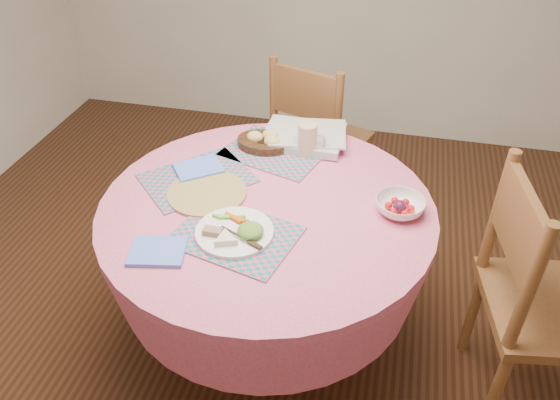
{
  "coord_description": "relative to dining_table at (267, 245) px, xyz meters",
  "views": [
    {
      "loc": [
        0.41,
        -1.54,
        1.96
      ],
      "look_at": [
        0.05,
        0.0,
        0.78
      ],
      "focal_mm": 35.0,
      "sensor_mm": 36.0,
      "label": 1
    }
  ],
  "objects": [
    {
      "name": "wicker_trivet",
      "position": [
        -0.24,
        0.01,
        0.2
      ],
      "size": [
        0.3,
        0.3,
        0.01
      ],
      "primitive_type": "cylinder",
      "color": "olive",
      "rests_on": "dining_table"
    },
    {
      "name": "placemat_left",
      "position": [
        -0.31,
        0.1,
        0.2
      ],
      "size": [
        0.49,
        0.5,
        0.01
      ],
      "primitive_type": "cube",
      "rotation": [
        0.0,
        0.0,
        0.79
      ],
      "color": "#157376",
      "rests_on": "dining_table"
    },
    {
      "name": "placemat_back",
      "position": [
        -0.06,
        0.36,
        0.2
      ],
      "size": [
        0.47,
        0.4,
        0.01
      ],
      "primitive_type": "cube",
      "rotation": [
        0.0,
        0.0,
        -0.3
      ],
      "color": "#157376",
      "rests_on": "dining_table"
    },
    {
      "name": "chair_back",
      "position": [
        0.02,
        0.95,
        -0.06
      ],
      "size": [
        0.56,
        0.54,
        0.96
      ],
      "rotation": [
        0.0,
        0.0,
        2.81
      ],
      "color": "brown",
      "rests_on": "ground"
    },
    {
      "name": "newspaper_stack",
      "position": [
        0.04,
        0.48,
        0.22
      ],
      "size": [
        0.37,
        0.29,
        0.04
      ],
      "rotation": [
        0.0,
        0.0,
        -0.02
      ],
      "color": "silver",
      "rests_on": "dining_table"
    },
    {
      "name": "napkin_far",
      "position": [
        -0.32,
        0.15,
        0.21
      ],
      "size": [
        0.23,
        0.22,
        0.01
      ],
      "primitive_type": "cube",
      "rotation": [
        0.0,
        0.0,
        0.64
      ],
      "color": "#597AE5",
      "rests_on": "placemat_left"
    },
    {
      "name": "fruit_bowl",
      "position": [
        0.48,
        0.07,
        0.22
      ],
      "size": [
        0.18,
        0.18,
        0.06
      ],
      "rotation": [
        0.0,
        0.0,
        0.04
      ],
      "color": "white",
      "rests_on": "dining_table"
    },
    {
      "name": "ground",
      "position": [
        0.0,
        0.0,
        -0.56
      ],
      "size": [
        4.0,
        4.0,
        0.0
      ],
      "primitive_type": "plane",
      "color": "#331C0F",
      "rests_on": "ground"
    },
    {
      "name": "bread_bowl",
      "position": [
        -0.11,
        0.39,
        0.23
      ],
      "size": [
        0.23,
        0.23,
        0.08
      ],
      "color": "black",
      "rests_on": "placemat_back"
    },
    {
      "name": "napkin_near",
      "position": [
        -0.28,
        -0.34,
        0.2
      ],
      "size": [
        0.2,
        0.17,
        0.01
      ],
      "primitive_type": "cube",
      "rotation": [
        0.0,
        0.0,
        0.2
      ],
      "color": "#597AE5",
      "rests_on": "dining_table"
    },
    {
      "name": "latte_mug",
      "position": [
        0.08,
        0.37,
        0.27
      ],
      "size": [
        0.12,
        0.08,
        0.14
      ],
      "color": "#C7B289",
      "rests_on": "placemat_back"
    },
    {
      "name": "placemat_front",
      "position": [
        -0.06,
        -0.2,
        0.2
      ],
      "size": [
        0.46,
        0.39,
        0.01
      ],
      "primitive_type": "cube",
      "rotation": [
        0.0,
        0.0,
        -0.25
      ],
      "color": "#157376",
      "rests_on": "dining_table"
    },
    {
      "name": "dining_table",
      "position": [
        0.0,
        0.0,
        0.0
      ],
      "size": [
        1.24,
        1.24,
        0.75
      ],
      "color": "#D8648D",
      "rests_on": "ground"
    },
    {
      "name": "chair_right",
      "position": [
        0.99,
        -0.03,
        -0.03
      ],
      "size": [
        0.52,
        0.54,
        1.01
      ],
      "rotation": [
        0.0,
        0.0,
        1.73
      ],
      "color": "brown",
      "rests_on": "ground"
    },
    {
      "name": "dinner_plate",
      "position": [
        -0.06,
        -0.2,
        0.22
      ],
      "size": [
        0.27,
        0.27,
        0.05
      ],
      "rotation": [
        0.0,
        0.0,
        0.01
      ],
      "color": "white",
      "rests_on": "placemat_front"
    }
  ]
}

